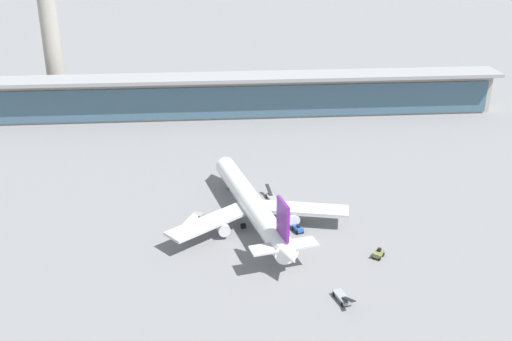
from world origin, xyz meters
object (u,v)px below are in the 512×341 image
object	(u,v)px
service_truck_near_nose_blue	(298,229)
service_truck_mid_apron_grey	(272,197)
service_truck_under_wing_grey	(343,298)
service_truck_on_taxiway_grey	(191,222)
airliner_on_stand	(253,205)
service_truck_by_tail_olive	(379,254)

from	to	relation	value
service_truck_near_nose_blue	service_truck_mid_apron_grey	xyz separation A→B (m)	(-4.16, 17.27, -0.07)
service_truck_under_wing_grey	service_truck_on_taxiway_grey	distance (m)	42.49
airliner_on_stand	service_truck_on_taxiway_grey	size ratio (longest dim) A/B	6.42
service_truck_by_tail_olive	service_truck_on_taxiway_grey	size ratio (longest dim) A/B	0.38
service_truck_near_nose_blue	service_truck_by_tail_olive	bearing A→B (deg)	-39.00
airliner_on_stand	service_truck_under_wing_grey	xyz separation A→B (m)	(14.35, -32.31, -3.95)
service_truck_mid_apron_grey	service_truck_by_tail_olive	bearing A→B (deg)	-56.69
airliner_on_stand	service_truck_mid_apron_grey	xyz separation A→B (m)	(5.73, 12.40, -3.95)
service_truck_by_tail_olive	service_truck_on_taxiway_grey	bearing A→B (deg)	157.63
service_truck_mid_apron_grey	airliner_on_stand	bearing A→B (deg)	-114.82
service_truck_mid_apron_grey	service_truck_on_taxiway_grey	world-z (taller)	service_truck_on_taxiway_grey
airliner_on_stand	service_truck_on_taxiway_grey	world-z (taller)	airliner_on_stand
airliner_on_stand	service_truck_by_tail_olive	xyz separation A→B (m)	(25.26, -17.32, -3.89)
service_truck_by_tail_olive	airliner_on_stand	bearing A→B (deg)	145.57
service_truck_near_nose_blue	service_truck_by_tail_olive	size ratio (longest dim) A/B	0.99
service_truck_by_tail_olive	service_truck_under_wing_grey	bearing A→B (deg)	-126.05
service_truck_by_tail_olive	service_truck_on_taxiway_grey	distance (m)	42.86
airliner_on_stand	service_truck_under_wing_grey	size ratio (longest dim) A/B	8.13
service_truck_under_wing_grey	service_truck_mid_apron_grey	size ratio (longest dim) A/B	1.00
service_truck_mid_apron_grey	service_truck_by_tail_olive	distance (m)	35.56
airliner_on_stand	service_truck_near_nose_blue	world-z (taller)	airliner_on_stand
service_truck_mid_apron_grey	service_truck_on_taxiway_grey	xyz separation A→B (m)	(-20.10, -13.40, 0.90)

